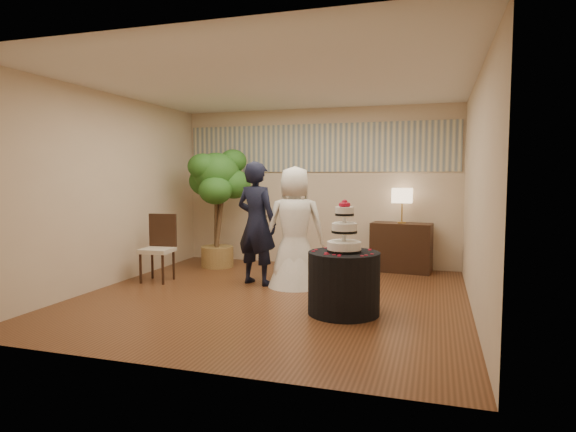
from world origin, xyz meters
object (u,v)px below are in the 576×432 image
(table_lamp, at_px, (402,206))
(ficus_tree, at_px, (217,207))
(side_chair, at_px, (157,248))
(cake_table, at_px, (344,283))
(groom, at_px, (257,223))
(wedding_cake, at_px, (344,226))
(console, at_px, (401,247))
(bride, at_px, (295,227))

(table_lamp, bearing_deg, ficus_tree, -170.51)
(table_lamp, xyz_separation_m, side_chair, (-3.49, -1.87, -0.60))
(cake_table, relative_size, side_chair, 0.82)
(cake_table, distance_m, ficus_tree, 3.53)
(groom, xyz_separation_m, cake_table, (1.52, -1.14, -0.54))
(groom, height_order, wedding_cake, groom)
(console, bearing_deg, wedding_cake, -93.64)
(ficus_tree, bearing_deg, wedding_cake, -39.55)
(bride, relative_size, side_chair, 1.71)
(side_chair, bearing_deg, wedding_cake, -20.70)
(groom, xyz_separation_m, ficus_tree, (-1.15, 1.07, 0.15))
(groom, height_order, cake_table, groom)
(table_lamp, xyz_separation_m, ficus_tree, (-3.13, -0.52, -0.05))
(cake_table, height_order, wedding_cake, wedding_cake)
(console, distance_m, side_chair, 3.96)
(console, relative_size, table_lamp, 1.69)
(cake_table, bearing_deg, table_lamp, 80.34)
(wedding_cake, xyz_separation_m, console, (0.46, 2.73, -0.62))
(console, bearing_deg, bride, -125.96)
(groom, distance_m, ficus_tree, 1.58)
(cake_table, relative_size, console, 0.85)
(wedding_cake, relative_size, table_lamp, 1.05)
(cake_table, xyz_separation_m, ficus_tree, (-2.67, 2.20, 0.69))
(groom, distance_m, wedding_cake, 1.90)
(ficus_tree, distance_m, side_chair, 1.50)
(wedding_cake, bearing_deg, ficus_tree, 140.45)
(wedding_cake, xyz_separation_m, table_lamp, (0.46, 2.73, 0.08))
(wedding_cake, bearing_deg, groom, 143.11)
(bride, relative_size, table_lamp, 3.01)
(wedding_cake, height_order, side_chair, wedding_cake)
(bride, relative_size, wedding_cake, 2.86)
(bride, bearing_deg, groom, -10.01)
(cake_table, distance_m, console, 2.77)
(bride, xyz_separation_m, table_lamp, (1.40, 1.56, 0.24))
(cake_table, height_order, side_chair, side_chair)
(groom, height_order, side_chair, groom)
(ficus_tree, bearing_deg, table_lamp, 9.49)
(bride, distance_m, table_lamp, 2.11)
(cake_table, bearing_deg, groom, 143.11)
(table_lamp, bearing_deg, wedding_cake, -99.66)
(bride, bearing_deg, table_lamp, -145.17)
(wedding_cake, xyz_separation_m, side_chair, (-3.03, 0.86, -0.52))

